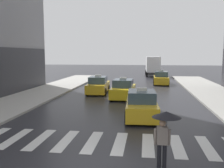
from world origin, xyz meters
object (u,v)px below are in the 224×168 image
object	(u,v)px
taxi_third	(98,86)
taxi_fourth	(161,78)
taxi_lead	(142,105)
taxi_second	(123,89)
box_truck	(153,65)
pedestrian_with_umbrella	(165,124)

from	to	relation	value
taxi_third	taxi_fourth	xyz separation A→B (m)	(6.57, 8.17, 0.00)
taxi_third	taxi_lead	bearing A→B (deg)	-64.05
taxi_second	taxi_fourth	xyz separation A→B (m)	(3.89, 10.55, 0.00)
taxi_third	box_truck	world-z (taller)	box_truck
taxi_fourth	pedestrian_with_umbrella	world-z (taller)	pedestrian_with_umbrella
taxi_lead	taxi_third	size ratio (longest dim) A/B	1.00
taxi_second	pedestrian_with_umbrella	bearing A→B (deg)	-79.18
taxi_second	pedestrian_with_umbrella	world-z (taller)	pedestrian_with_umbrella
box_truck	taxi_third	bearing A→B (deg)	-106.33
taxi_third	taxi_second	bearing A→B (deg)	-41.56
taxi_second	taxi_third	world-z (taller)	same
taxi_fourth	pedestrian_with_umbrella	distance (m)	24.01
taxi_third	taxi_fourth	bearing A→B (deg)	51.16
taxi_lead	pedestrian_with_umbrella	distance (m)	6.89
pedestrian_with_umbrella	taxi_third	bearing A→B (deg)	108.38
taxi_second	taxi_lead	bearing A→B (deg)	-75.62
taxi_lead	box_truck	world-z (taller)	box_truck
taxi_fourth	taxi_third	bearing A→B (deg)	-128.84
box_truck	pedestrian_with_umbrella	bearing A→B (deg)	-90.89
taxi_lead	taxi_second	distance (m)	6.85
pedestrian_with_umbrella	taxi_fourth	bearing A→B (deg)	86.83
taxi_lead	taxi_fourth	distance (m)	17.32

